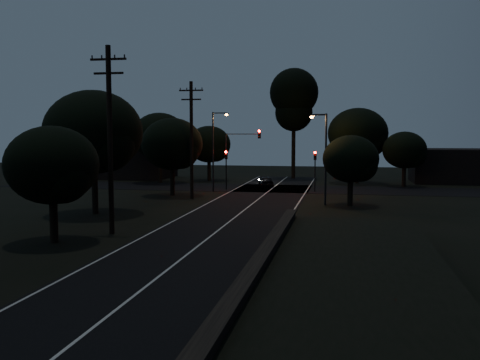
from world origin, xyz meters
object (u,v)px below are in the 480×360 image
(streetlight_c, at_px, (324,152))
(utility_pole_far, at_px, (191,138))
(signal_mast, at_px, (242,148))
(signal_right, at_px, (315,164))
(car, at_px, (266,181))
(signal_left, at_px, (226,163))
(tall_pine, at_px, (294,99))
(streetlight_b, at_px, (324,145))
(utility_pole_mid, at_px, (110,137))
(streetlight_a, at_px, (215,146))

(streetlight_c, bearing_deg, utility_pole_far, 170.40)
(signal_mast, bearing_deg, signal_right, -0.03)
(utility_pole_far, xyz_separation_m, car, (5.07, 11.73, -4.89))
(signal_left, bearing_deg, utility_pole_far, -99.94)
(tall_pine, relative_size, streetlight_c, 1.89)
(streetlight_b, bearing_deg, tall_pine, 111.38)
(signal_mast, bearing_deg, tall_pine, 75.38)
(streetlight_b, distance_m, car, 7.44)
(utility_pole_far, height_order, streetlight_c, utility_pole_far)
(signal_right, relative_size, streetlight_b, 0.51)
(tall_pine, relative_size, signal_mast, 2.27)
(utility_pole_mid, bearing_deg, car, 80.00)
(streetlight_a, bearing_deg, utility_pole_far, -96.59)
(utility_pole_mid, height_order, signal_right, utility_pole_mid)
(tall_pine, distance_m, signal_mast, 16.59)
(tall_pine, distance_m, car, 14.95)
(signal_left, relative_size, signal_right, 1.00)
(signal_left, xyz_separation_m, streetlight_b, (9.91, 4.01, 1.80))
(signal_mast, bearing_deg, signal_left, -179.87)
(utility_pole_far, bearing_deg, tall_pine, 73.07)
(utility_pole_far, height_order, signal_right, utility_pole_far)
(streetlight_a, xyz_separation_m, car, (4.37, 5.73, -4.04))
(tall_pine, xyz_separation_m, streetlight_a, (-6.31, -17.00, -5.58))
(utility_pole_mid, relative_size, streetlight_b, 1.38)
(signal_left, xyz_separation_m, car, (3.67, 3.74, -2.24))
(streetlight_c, relative_size, car, 2.15)
(utility_pole_far, distance_m, signal_left, 8.53)
(utility_pole_mid, distance_m, streetlight_c, 19.15)
(signal_right, distance_m, streetlight_a, 10.26)
(tall_pine, height_order, streetlight_b, tall_pine)
(streetlight_a, distance_m, streetlight_b, 12.19)
(utility_pole_mid, height_order, car, utility_pole_mid)
(signal_right, bearing_deg, utility_pole_far, -143.00)
(utility_pole_far, distance_m, streetlight_c, 12.05)
(tall_pine, distance_m, streetlight_b, 13.07)
(utility_pole_mid, bearing_deg, streetlight_a, 88.27)
(signal_left, distance_m, streetlight_b, 10.84)
(utility_pole_mid, bearing_deg, streetlight_c, 51.74)
(utility_pole_mid, xyz_separation_m, tall_pine, (7.00, 40.00, 4.48))
(streetlight_b, height_order, car, streetlight_b)
(signal_left, xyz_separation_m, signal_right, (9.20, 0.00, 0.00))
(streetlight_b, bearing_deg, utility_pole_mid, -111.30)
(utility_pole_mid, height_order, signal_mast, utility_pole_mid)
(streetlight_c, bearing_deg, signal_left, 136.24)
(tall_pine, bearing_deg, streetlight_c, -79.07)
(signal_right, xyz_separation_m, car, (-5.53, 3.74, -2.24))
(signal_right, height_order, streetlight_c, streetlight_c)
(tall_pine, xyz_separation_m, signal_mast, (-3.91, -15.01, -5.88))
(signal_left, distance_m, car, 5.70)
(signal_mast, relative_size, streetlight_c, 0.83)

